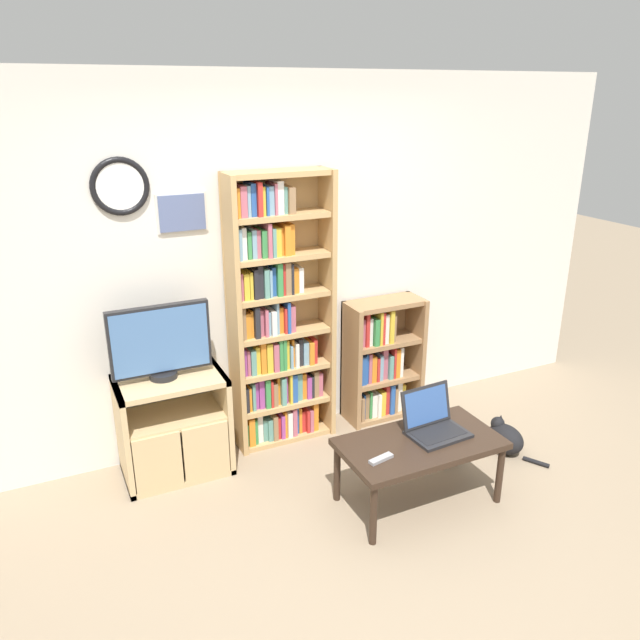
{
  "coord_description": "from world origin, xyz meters",
  "views": [
    {
      "loc": [
        -1.52,
        -2.27,
        2.47
      ],
      "look_at": [
        0.0,
        0.94,
        1.15
      ],
      "focal_mm": 35.0,
      "sensor_mm": 36.0,
      "label": 1
    }
  ],
  "objects_px": {
    "television": "(160,342)",
    "cat": "(504,438)",
    "bookshelf_short": "(379,362)",
    "coffee_table": "(420,447)",
    "remote_near_laptop": "(381,459)",
    "tv_stand": "(174,426)",
    "bookshelf_tall": "(276,321)",
    "laptop": "(433,422)"
  },
  "relations": [
    {
      "from": "bookshelf_short",
      "to": "tv_stand",
      "type": "bearing_deg",
      "value": -175.86
    },
    {
      "from": "cat",
      "to": "tv_stand",
      "type": "bearing_deg",
      "value": 153.37
    },
    {
      "from": "television",
      "to": "cat",
      "type": "relative_size",
      "value": 1.37
    },
    {
      "from": "coffee_table",
      "to": "laptop",
      "type": "bearing_deg",
      "value": 24.2
    },
    {
      "from": "cat",
      "to": "coffee_table",
      "type": "bearing_deg",
      "value": -173.92
    },
    {
      "from": "tv_stand",
      "to": "remote_near_laptop",
      "type": "relative_size",
      "value": 4.26
    },
    {
      "from": "bookshelf_short",
      "to": "coffee_table",
      "type": "height_order",
      "value": "bookshelf_short"
    },
    {
      "from": "coffee_table",
      "to": "laptop",
      "type": "relative_size",
      "value": 2.61
    },
    {
      "from": "coffee_table",
      "to": "remote_near_laptop",
      "type": "height_order",
      "value": "remote_near_laptop"
    },
    {
      "from": "tv_stand",
      "to": "cat",
      "type": "xyz_separation_m",
      "value": [
        2.2,
        -0.75,
        -0.25
      ]
    },
    {
      "from": "bookshelf_short",
      "to": "laptop",
      "type": "distance_m",
      "value": 1.05
    },
    {
      "from": "television",
      "to": "bookshelf_short",
      "type": "height_order",
      "value": "television"
    },
    {
      "from": "bookshelf_tall",
      "to": "bookshelf_short",
      "type": "xyz_separation_m",
      "value": [
        0.84,
        -0.01,
        -0.47
      ]
    },
    {
      "from": "remote_near_laptop",
      "to": "cat",
      "type": "relative_size",
      "value": 0.35
    },
    {
      "from": "bookshelf_tall",
      "to": "coffee_table",
      "type": "xyz_separation_m",
      "value": [
        0.5,
        -1.1,
        -0.54
      ]
    },
    {
      "from": "television",
      "to": "bookshelf_tall",
      "type": "relative_size",
      "value": 0.33
    },
    {
      "from": "bookshelf_tall",
      "to": "remote_near_laptop",
      "type": "distance_m",
      "value": 1.29
    },
    {
      "from": "television",
      "to": "cat",
      "type": "bearing_deg",
      "value": -19.37
    },
    {
      "from": "coffee_table",
      "to": "cat",
      "type": "distance_m",
      "value": 0.96
    },
    {
      "from": "television",
      "to": "laptop",
      "type": "bearing_deg",
      "value": -32.76
    },
    {
      "from": "bookshelf_tall",
      "to": "tv_stand",
      "type": "bearing_deg",
      "value": -170.54
    },
    {
      "from": "coffee_table",
      "to": "remote_near_laptop",
      "type": "bearing_deg",
      "value": -166.05
    },
    {
      "from": "tv_stand",
      "to": "laptop",
      "type": "distance_m",
      "value": 1.71
    },
    {
      "from": "bookshelf_short",
      "to": "coffee_table",
      "type": "bearing_deg",
      "value": -107.46
    },
    {
      "from": "tv_stand",
      "to": "coffee_table",
      "type": "xyz_separation_m",
      "value": [
        1.3,
        -0.97,
        0.04
      ]
    },
    {
      "from": "bookshelf_tall",
      "to": "television",
      "type": "bearing_deg",
      "value": -173.18
    },
    {
      "from": "television",
      "to": "cat",
      "type": "distance_m",
      "value": 2.51
    },
    {
      "from": "bookshelf_short",
      "to": "bookshelf_tall",
      "type": "bearing_deg",
      "value": 179.02
    },
    {
      "from": "television",
      "to": "coffee_table",
      "type": "xyz_separation_m",
      "value": [
        1.34,
        -1.0,
        -0.57
      ]
    },
    {
      "from": "tv_stand",
      "to": "cat",
      "type": "bearing_deg",
      "value": -18.84
    },
    {
      "from": "bookshelf_tall",
      "to": "coffee_table",
      "type": "relative_size",
      "value": 1.98
    },
    {
      "from": "tv_stand",
      "to": "television",
      "type": "xyz_separation_m",
      "value": [
        -0.03,
        0.03,
        0.6
      ]
    },
    {
      "from": "remote_near_laptop",
      "to": "tv_stand",
      "type": "bearing_deg",
      "value": -148.49
    },
    {
      "from": "laptop",
      "to": "bookshelf_tall",
      "type": "bearing_deg",
      "value": 117.52
    },
    {
      "from": "tv_stand",
      "to": "bookshelf_short",
      "type": "bearing_deg",
      "value": 4.14
    },
    {
      "from": "cat",
      "to": "bookshelf_tall",
      "type": "bearing_deg",
      "value": 139.88
    },
    {
      "from": "remote_near_laptop",
      "to": "cat",
      "type": "height_order",
      "value": "remote_near_laptop"
    },
    {
      "from": "television",
      "to": "remote_near_laptop",
      "type": "bearing_deg",
      "value": -47.15
    },
    {
      "from": "television",
      "to": "coffee_table",
      "type": "height_order",
      "value": "television"
    },
    {
      "from": "remote_near_laptop",
      "to": "cat",
      "type": "xyz_separation_m",
      "value": [
        1.22,
        0.3,
        -0.34
      ]
    },
    {
      "from": "coffee_table",
      "to": "cat",
      "type": "height_order",
      "value": "coffee_table"
    },
    {
      "from": "television",
      "to": "bookshelf_tall",
      "type": "distance_m",
      "value": 0.84
    }
  ]
}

